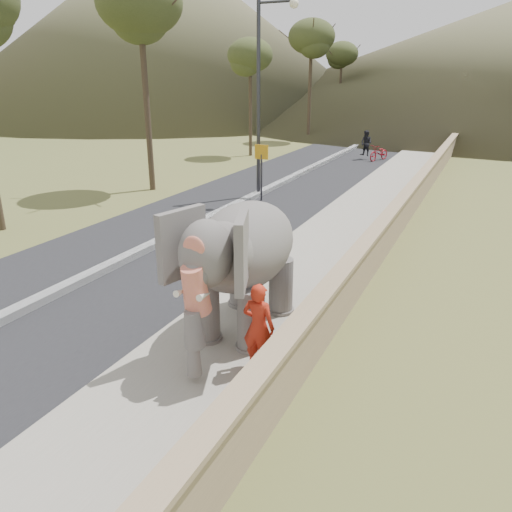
% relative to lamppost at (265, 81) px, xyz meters
% --- Properties ---
extents(ground, '(160.00, 160.00, 0.00)m').
position_rel_lamppost_xyz_m(ground, '(4.69, -14.84, -4.87)').
color(ground, olive).
rests_on(ground, ground).
extents(road, '(7.00, 120.00, 0.03)m').
position_rel_lamppost_xyz_m(road, '(-0.31, -4.84, -4.86)').
color(road, black).
rests_on(road, ground).
extents(median, '(0.35, 120.00, 0.22)m').
position_rel_lamppost_xyz_m(median, '(-0.31, -4.84, -4.76)').
color(median, black).
rests_on(median, ground).
extents(walkway, '(3.00, 120.00, 0.15)m').
position_rel_lamppost_xyz_m(walkway, '(4.69, -4.84, -4.80)').
color(walkway, '#9E9687').
rests_on(walkway, ground).
extents(parapet, '(0.30, 120.00, 1.10)m').
position_rel_lamppost_xyz_m(parapet, '(6.34, -4.84, -4.32)').
color(parapet, tan).
rests_on(parapet, ground).
extents(lamppost, '(1.76, 0.36, 8.00)m').
position_rel_lamppost_xyz_m(lamppost, '(0.00, 0.00, 0.00)').
color(lamppost, '#2A2A2F').
rests_on(lamppost, ground).
extents(signboard, '(0.60, 0.08, 2.40)m').
position_rel_lamppost_xyz_m(signboard, '(0.19, -0.77, -3.23)').
color(signboard, '#2D2D33').
rests_on(signboard, ground).
extents(hill_left, '(60.00, 60.00, 22.00)m').
position_rel_lamppost_xyz_m(hill_left, '(-33.31, 40.16, 6.13)').
color(hill_left, brown).
rests_on(hill_left, ground).
extents(elephant_and_man, '(2.32, 3.94, 2.78)m').
position_rel_lamppost_xyz_m(elephant_and_man, '(4.71, -11.41, -3.34)').
color(elephant_and_man, slate).
rests_on(elephant_and_man, ground).
extents(motorcyclist, '(1.95, 1.99, 1.83)m').
position_rel_lamppost_xyz_m(motorcyclist, '(2.15, 12.02, -4.18)').
color(motorcyclist, maroon).
rests_on(motorcyclist, ground).
extents(trees, '(47.75, 44.00, 9.55)m').
position_rel_lamppost_xyz_m(trees, '(4.41, 12.93, -0.66)').
color(trees, '#473828').
rests_on(trees, ground).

